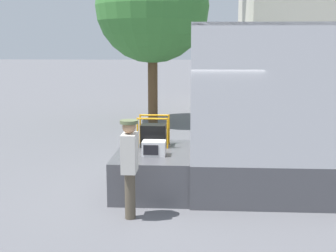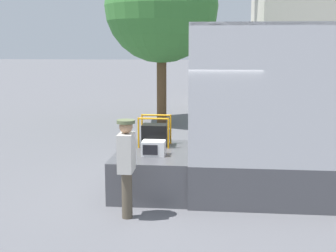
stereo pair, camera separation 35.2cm
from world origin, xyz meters
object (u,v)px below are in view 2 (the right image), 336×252
(microwave, at_px, (154,148))
(worker_person, at_px, (126,159))
(portable_generator, at_px, (156,135))
(street_tree, at_px, (161,6))

(microwave, relative_size, worker_person, 0.26)
(portable_generator, xyz_separation_m, worker_person, (-0.22, -2.13, -0.00))
(microwave, bearing_deg, worker_person, -102.92)
(worker_person, bearing_deg, microwave, 77.08)
(worker_person, xyz_separation_m, street_tree, (-0.53, 9.76, 3.23))
(microwave, xyz_separation_m, portable_generator, (-0.07, 0.86, 0.10))
(street_tree, bearing_deg, microwave, -84.48)
(microwave, distance_m, street_tree, 9.16)
(portable_generator, height_order, worker_person, worker_person)
(microwave, xyz_separation_m, street_tree, (-0.82, 8.49, 3.33))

